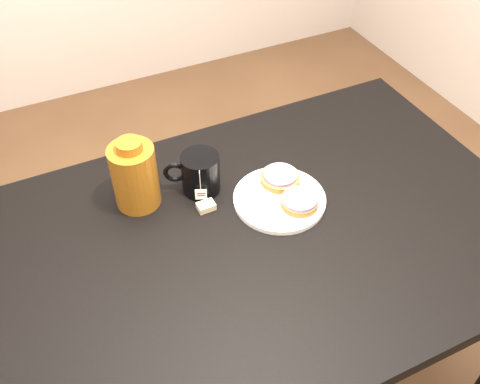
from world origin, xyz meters
The scene contains 8 objects.
ground_plane centered at (0.00, 0.00, 0.00)m, with size 4.00×4.00×0.00m, color brown.
table centered at (0.00, 0.00, 0.67)m, with size 1.40×0.90×0.75m.
plate centered at (0.10, 0.08, 0.76)m, with size 0.24×0.24×0.02m.
bagel_back centered at (0.13, 0.13, 0.78)m, with size 0.12×0.12×0.03m.
bagel_front centered at (0.13, 0.03, 0.78)m, with size 0.12×0.12×0.03m.
mug centered at (-0.07, 0.21, 0.81)m, with size 0.16×0.13×0.11m.
teabag_pouch centered at (-0.08, 0.13, 0.76)m, with size 0.04×0.03×0.02m, color #C6B793.
bagel_package centered at (-0.23, 0.23, 0.84)m, with size 0.14×0.14×0.20m.
Camera 1 is at (-0.42, -0.77, 1.74)m, focal length 40.00 mm.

